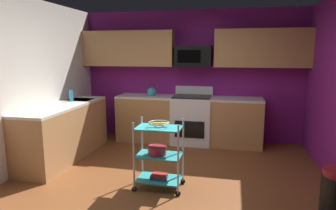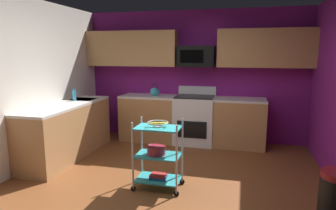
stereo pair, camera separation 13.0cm
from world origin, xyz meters
The scene contains 13 objects.
floor centered at (0.00, 0.00, -0.02)m, with size 4.40×4.80×0.04m, color brown.
wall_back centered at (0.00, 2.43, 1.30)m, with size 4.52×0.06×2.60m, color #751970.
wall_left centered at (-2.23, 0.00, 1.30)m, with size 0.06×4.80×2.60m, color silver.
counter_run centered at (-0.80, 1.55, 0.46)m, with size 3.61×2.63×0.92m.
oven_range centered at (0.08, 2.10, 0.48)m, with size 0.76×0.65×1.10m.
upper_cabinets centered at (-0.02, 2.23, 1.85)m, with size 4.40×0.33×0.70m.
microwave centered at (0.08, 2.21, 1.70)m, with size 0.70×0.39×0.40m.
rolling_cart centered at (-0.06, 0.00, 0.45)m, with size 0.64×0.38×0.91m.
fruit_bowl centered at (-0.06, 0.00, 0.88)m, with size 0.27×0.27×0.07m.
mixing_bowl_large centered at (-0.09, 0.00, 0.52)m, with size 0.25×0.25×0.11m.
book_stack centered at (-0.06, 0.00, 0.16)m, with size 0.23×0.19×0.06m.
kettle centered at (-0.74, 2.10, 1.00)m, with size 0.21×0.18×0.26m.
dish_soap_bottle centered at (-1.95, 1.13, 1.02)m, with size 0.06×0.06×0.20m, color #2D8CBF.
Camera 1 is at (0.85, -3.61, 1.78)m, focal length 31.90 mm.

